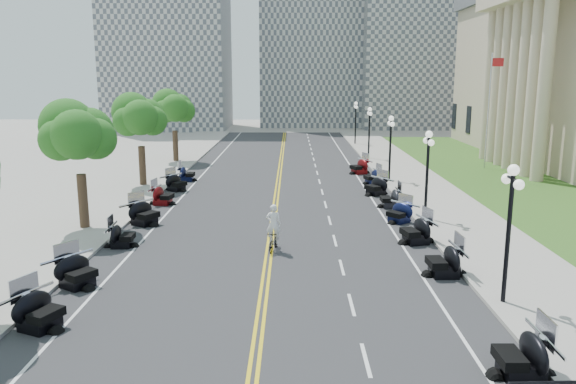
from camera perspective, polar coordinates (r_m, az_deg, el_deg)
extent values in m
plane|color=gray|center=(28.06, -1.77, -4.95)|extent=(160.00, 160.00, 0.00)
cube|color=#333335|center=(37.75, -1.21, -0.60)|extent=(16.00, 90.00, 0.01)
cube|color=yellow|center=(37.75, -1.39, -0.59)|extent=(0.12, 90.00, 0.00)
cube|color=yellow|center=(37.74, -1.02, -0.59)|extent=(0.12, 90.00, 0.00)
cube|color=white|center=(38.11, 8.46, -0.60)|extent=(0.12, 90.00, 0.00)
cube|color=white|center=(38.46, -10.78, -0.57)|extent=(0.12, 90.00, 0.00)
cube|color=white|center=(17.03, 7.92, -16.52)|extent=(0.12, 2.00, 0.00)
cube|color=white|center=(20.61, 6.47, -11.29)|extent=(0.12, 2.00, 0.00)
cube|color=white|center=(24.33, 5.49, -7.62)|extent=(0.12, 2.00, 0.00)
cube|color=white|center=(28.12, 4.78, -4.93)|extent=(0.12, 2.00, 0.00)
cube|color=white|center=(31.96, 4.24, -2.88)|extent=(0.12, 2.00, 0.00)
cube|color=white|center=(35.84, 3.83, -1.28)|extent=(0.12, 2.00, 0.00)
cube|color=white|center=(39.75, 3.49, 0.01)|extent=(0.12, 2.00, 0.00)
cube|color=white|center=(43.67, 3.22, 1.07)|extent=(0.12, 2.00, 0.00)
cube|color=white|center=(47.60, 2.99, 1.96)|extent=(0.12, 2.00, 0.00)
cube|color=white|center=(51.54, 2.79, 2.71)|extent=(0.12, 2.00, 0.00)
cube|color=white|center=(55.49, 2.62, 3.35)|extent=(0.12, 2.00, 0.00)
cube|color=white|center=(59.45, 2.48, 3.91)|extent=(0.12, 2.00, 0.00)
cube|color=white|center=(63.42, 2.35, 4.40)|extent=(0.12, 2.00, 0.00)
cube|color=white|center=(67.38, 2.24, 4.83)|extent=(0.12, 2.00, 0.00)
cube|color=white|center=(71.35, 2.14, 5.21)|extent=(0.12, 2.00, 0.00)
cube|color=white|center=(75.33, 2.05, 5.55)|extent=(0.12, 2.00, 0.00)
cube|color=white|center=(79.31, 1.97, 5.86)|extent=(0.12, 2.00, 0.00)
cube|color=#9E9991|center=(38.88, 14.46, -0.51)|extent=(5.00, 90.00, 0.15)
cube|color=#9E9991|center=(39.45, -16.64, -0.45)|extent=(5.00, 90.00, 0.15)
cube|color=#356023|center=(48.45, 20.25, 1.47)|extent=(9.00, 60.00, 0.10)
cube|color=gray|center=(91.03, -12.07, 14.55)|extent=(18.00, 14.00, 26.00)
cube|color=gray|center=(95.17, 2.27, 15.86)|extent=(16.00, 12.00, 30.00)
cube|color=gray|center=(94.27, 13.61, 13.16)|extent=(20.00, 14.00, 22.00)
imported|color=#A51414|center=(26.30, -1.48, -5.00)|extent=(0.76, 1.66, 0.96)
imported|color=silver|center=(25.93, -1.49, -1.98)|extent=(0.69, 0.45, 1.90)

